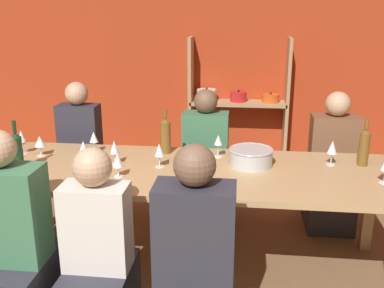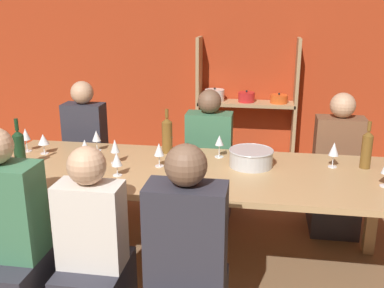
{
  "view_description": "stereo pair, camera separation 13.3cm",
  "coord_description": "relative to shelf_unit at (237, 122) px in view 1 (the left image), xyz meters",
  "views": [
    {
      "loc": [
        0.52,
        -1.41,
        1.83
      ],
      "look_at": [
        0.17,
        1.56,
        0.9
      ],
      "focal_mm": 42.0,
      "sensor_mm": 36.0,
      "label": 1
    },
    {
      "loc": [
        0.65,
        -1.39,
        1.83
      ],
      "look_at": [
        0.17,
        1.56,
        0.9
      ],
      "focal_mm": 42.0,
      "sensor_mm": 36.0,
      "label": 2
    }
  ],
  "objects": [
    {
      "name": "mixing_bowl",
      "position": [
        0.13,
        -2.04,
        0.27
      ],
      "size": [
        0.31,
        0.31,
        0.12
      ],
      "color": "#B7BABC",
      "rests_on": "dining_table"
    },
    {
      "name": "wine_glass_empty_d",
      "position": [
        -0.52,
        -1.74,
        0.34
      ],
      "size": [
        0.07,
        0.07,
        0.17
      ],
      "color": "white",
      "rests_on": "dining_table"
    },
    {
      "name": "shelf_unit",
      "position": [
        0.0,
        0.0,
        0.0
      ],
      "size": [
        1.12,
        0.3,
        1.5
      ],
      "color": "tan",
      "rests_on": "ground_plane"
    },
    {
      "name": "person_near_c",
      "position": [
        -1.2,
        -2.96,
        -0.1
      ],
      "size": [
        0.43,
        0.53,
        1.22
      ],
      "color": "#2D2D38",
      "rests_on": "ground_plane"
    },
    {
      "name": "wine_glass_empty_c",
      "position": [
        0.7,
        -1.97,
        0.34
      ],
      "size": [
        0.07,
        0.07,
        0.18
      ],
      "color": "white",
      "rests_on": "dining_table"
    },
    {
      "name": "wine_glass_empty_b",
      "position": [
        -0.73,
        -2.37,
        0.32
      ],
      "size": [
        0.07,
        0.07,
        0.16
      ],
      "color": "white",
      "rests_on": "dining_table"
    },
    {
      "name": "dining_table",
      "position": [
        -0.28,
        -2.17,
        0.14
      ],
      "size": [
        2.82,
        0.97,
        0.75
      ],
      "color": "tan",
      "rests_on": "ground_plane"
    },
    {
      "name": "person_far_a",
      "position": [
        -1.36,
        -1.38,
        -0.09
      ],
      "size": [
        0.36,
        0.44,
        1.21
      ],
      "rotation": [
        0.0,
        0.0,
        3.14
      ],
      "color": "#2D2D38",
      "rests_on": "ground_plane"
    },
    {
      "name": "wine_glass_white_d",
      "position": [
        -1.42,
        -2.02,
        0.32
      ],
      "size": [
        0.08,
        0.08,
        0.15
      ],
      "color": "white",
      "rests_on": "dining_table"
    },
    {
      "name": "wine_glass_red_d",
      "position": [
        -1.05,
        -1.88,
        0.32
      ],
      "size": [
        0.07,
        0.07,
        0.16
      ],
      "color": "white",
      "rests_on": "dining_table"
    },
    {
      "name": "wine_glass_white_b",
      "position": [
        -0.82,
        -2.13,
        0.33
      ],
      "size": [
        0.07,
        0.07,
        0.18
      ],
      "color": "white",
      "rests_on": "dining_table"
    },
    {
      "name": "wine_bottle_amber",
      "position": [
        -0.51,
        -1.84,
        0.35
      ],
      "size": [
        0.08,
        0.08,
        0.34
      ],
      "color": "brown",
      "rests_on": "dining_table"
    },
    {
      "name": "person_far_c",
      "position": [
        0.82,
        -1.39,
        -0.11
      ],
      "size": [
        0.39,
        0.48,
        1.17
      ],
      "rotation": [
        0.0,
        0.0,
        3.14
      ],
      "color": "#2D2D38",
      "rests_on": "ground_plane"
    },
    {
      "name": "person_near_a",
      "position": [
        -0.15,
        -3.01,
        -0.11
      ],
      "size": [
        0.41,
        0.51,
        1.2
      ],
      "color": "#2D2D38",
      "rests_on": "ground_plane"
    },
    {
      "name": "wall_back_red",
      "position": [
        -0.45,
        0.2,
        0.81
      ],
      "size": [
        8.8,
        0.06,
        2.7
      ],
      "color": "#B23819",
      "rests_on": "ground_plane"
    },
    {
      "name": "wine_glass_white_a",
      "position": [
        -1.45,
        -2.44,
        0.33
      ],
      "size": [
        0.07,
        0.07,
        0.17
      ],
      "color": "white",
      "rests_on": "dining_table"
    },
    {
      "name": "person_near_b",
      "position": [
        -0.7,
        -2.92,
        -0.12
      ],
      "size": [
        0.36,
        0.45,
        1.13
      ],
      "color": "#2D2D38",
      "rests_on": "ground_plane"
    },
    {
      "name": "wine_glass_red_b",
      "position": [
        -0.5,
        -2.15,
        0.33
      ],
      "size": [
        0.07,
        0.07,
        0.17
      ],
      "color": "white",
      "rests_on": "dining_table"
    },
    {
      "name": "person_far_b",
      "position": [
        -0.25,
        -1.35,
        -0.12
      ],
      "size": [
        0.39,
        0.49,
        1.16
      ],
      "rotation": [
        0.0,
        0.0,
        3.14
      ],
      "color": "#2D2D38",
      "rests_on": "ground_plane"
    },
    {
      "name": "wine_bottle_green",
      "position": [
        -1.43,
        -2.34,
        0.35
      ],
      "size": [
        0.08,
        0.08,
        0.35
      ],
      "color": "#19381E",
      "rests_on": "dining_table"
    },
    {
      "name": "wine_glass_empty_a",
      "position": [
        -1.04,
        -2.14,
        0.33
      ],
      "size": [
        0.06,
        0.06,
        0.16
      ],
      "color": "white",
      "rests_on": "dining_table"
    },
    {
      "name": "wine_bottle_dark",
      "position": [
        0.91,
        -1.95,
        0.35
      ],
      "size": [
        0.07,
        0.07,
        0.33
      ],
      "color": "brown",
      "rests_on": "dining_table"
    },
    {
      "name": "wine_glass_red_a",
      "position": [
        -1.58,
        -1.98,
        0.34
      ],
      "size": [
        0.07,
        0.07,
        0.18
      ],
      "color": "white",
      "rests_on": "dining_table"
    },
    {
      "name": "wine_glass_white_c",
      "position": [
        -0.1,
        -1.88,
        0.33
      ],
      "size": [
        0.07,
        0.07,
        0.17
      ],
      "color": "white",
      "rests_on": "dining_table"
    }
  ]
}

